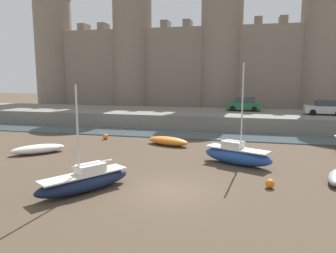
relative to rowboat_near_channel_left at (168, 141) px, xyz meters
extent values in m
plane|color=#4C3D2D|center=(2.62, -10.95, -0.38)|extent=(160.00, 160.00, 0.00)
cube|color=#47565B|center=(2.62, 5.08, -0.33)|extent=(80.00, 4.50, 0.10)
cube|color=slate|center=(2.62, 12.33, 0.44)|extent=(67.07, 10.00, 1.64)
cube|color=gray|center=(2.62, 22.95, 6.10)|extent=(55.07, 2.80, 12.95)
cylinder|color=gray|center=(-24.91, 22.95, 8.93)|extent=(6.03, 6.03, 18.63)
cylinder|color=gray|center=(-11.14, 22.95, 8.93)|extent=(6.03, 6.03, 18.63)
cylinder|color=gray|center=(2.62, 22.95, 8.93)|extent=(6.03, 6.03, 18.63)
cylinder|color=gray|center=(16.39, 22.95, 8.93)|extent=(6.03, 6.03, 18.63)
cube|color=gray|center=(-19.33, 22.95, 13.12)|extent=(1.10, 2.52, 1.10)
cube|color=gray|center=(-15.95, 22.95, 13.12)|extent=(1.10, 2.52, 1.10)
cube|color=gray|center=(-5.82, 22.95, 13.12)|extent=(1.10, 2.52, 1.10)
cube|color=gray|center=(-2.44, 22.95, 13.12)|extent=(1.10, 2.52, 1.10)
cube|color=gray|center=(7.69, 22.95, 13.12)|extent=(1.10, 2.52, 1.10)
cube|color=gray|center=(11.07, 22.95, 13.12)|extent=(1.10, 2.52, 1.10)
ellipsoid|color=orange|center=(0.00, 0.00, -0.02)|extent=(4.11, 2.57, 0.73)
ellipsoid|color=gold|center=(0.00, 0.00, 0.04)|extent=(3.35, 2.06, 0.40)
cube|color=beige|center=(0.28, -0.10, 0.08)|extent=(0.57, 1.13, 0.06)
cube|color=beige|center=(-1.42, 0.51, 0.06)|extent=(0.51, 0.79, 0.08)
ellipsoid|color=silver|center=(-9.00, -5.26, -0.03)|extent=(3.76, 3.63, 0.69)
ellipsoid|color=white|center=(-9.00, -5.26, 0.03)|extent=(3.05, 2.94, 0.38)
cube|color=beige|center=(-9.22, -5.46, 0.07)|extent=(0.91, 0.95, 0.06)
cube|color=beige|center=(-7.89, -4.21, 0.05)|extent=(0.70, 0.72, 0.08)
ellipsoid|color=#141E3D|center=(-1.55, -12.08, 0.10)|extent=(3.94, 5.04, 0.96)
cube|color=silver|center=(-1.55, -12.08, 0.54)|extent=(3.43, 4.42, 0.08)
cube|color=silver|center=(-1.34, -11.75, 0.80)|extent=(1.49, 1.67, 0.44)
cylinder|color=silver|center=(-1.70, -12.29, 2.85)|extent=(0.10, 0.10, 4.54)
cylinder|color=silver|center=(-1.26, -11.64, 1.03)|extent=(1.37, 2.00, 0.08)
ellipsoid|color=#234793|center=(5.94, -4.93, 0.18)|extent=(4.96, 3.21, 1.11)
cube|color=silver|center=(5.94, -4.93, 0.70)|extent=(4.35, 2.79, 0.08)
cube|color=silver|center=(5.61, -4.78, 0.96)|extent=(1.59, 1.35, 0.44)
cylinder|color=silver|center=(6.16, -5.03, 3.55)|extent=(0.10, 0.10, 5.62)
cylinder|color=silver|center=(5.50, -4.73, 1.19)|extent=(2.02, 0.97, 0.08)
sphere|color=orange|center=(7.78, -9.30, -0.13)|extent=(0.49, 0.49, 0.49)
sphere|color=orange|center=(-6.30, 1.15, -0.13)|extent=(0.51, 0.51, 0.51)
cube|color=#1E6638|center=(6.15, 14.27, 1.86)|extent=(4.15, 1.83, 0.80)
cube|color=#2D3842|center=(6.30, 14.26, 2.56)|extent=(2.30, 1.57, 0.64)
cylinder|color=black|center=(4.85, 13.46, 1.58)|extent=(0.65, 0.20, 0.64)
cylinder|color=black|center=(4.90, 15.16, 1.58)|extent=(0.65, 0.20, 0.64)
cylinder|color=black|center=(7.39, 13.38, 1.58)|extent=(0.65, 0.20, 0.64)
cylinder|color=black|center=(7.44, 15.08, 1.58)|extent=(0.65, 0.20, 0.64)
cube|color=#B2B5B7|center=(14.83, 12.04, 1.86)|extent=(4.15, 1.83, 0.80)
cube|color=#2D3842|center=(14.98, 12.04, 2.56)|extent=(2.30, 1.57, 0.64)
cylinder|color=black|center=(13.53, 11.23, 1.58)|extent=(0.65, 0.20, 0.64)
cylinder|color=black|center=(13.58, 12.93, 1.58)|extent=(0.65, 0.20, 0.64)
cylinder|color=black|center=(16.13, 12.85, 1.58)|extent=(0.65, 0.20, 0.64)
camera|label=1|loc=(6.36, -26.80, 5.56)|focal=35.00mm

